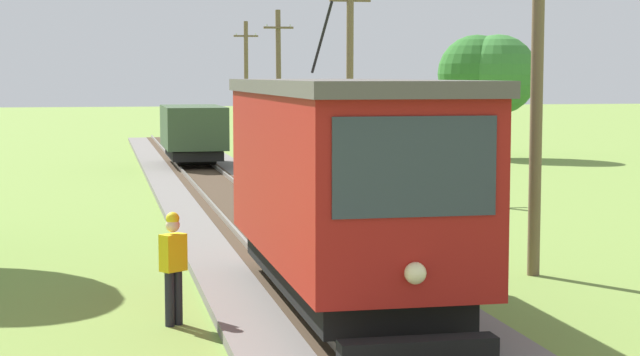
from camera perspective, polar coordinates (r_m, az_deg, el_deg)
red_tram at (r=17.02m, az=1.21°, el=-0.19°), size 2.60×8.54×4.79m
freight_car at (r=44.21m, az=-6.82°, el=2.46°), size 2.40×5.20×2.31m
utility_pole_near_tram at (r=20.90m, az=11.56°, el=5.71°), size 1.40×0.27×7.80m
utility_pole_mid at (r=35.72m, az=1.61°, el=5.25°), size 1.40×0.30×7.25m
utility_pole_far at (r=49.80m, az=-2.23°, el=5.14°), size 1.40×0.57×6.93m
utility_pole_distant at (r=60.81m, az=-3.98°, el=5.21°), size 1.40×0.26×6.94m
gravel_pile at (r=44.54m, az=-0.08°, el=1.28°), size 2.05×2.05×1.19m
second_worker at (r=16.71m, az=-7.87°, el=-4.54°), size 0.45×0.41×1.78m
tree_right_near at (r=51.06m, az=9.50°, el=5.48°), size 3.78×3.78×5.81m
tree_horizon at (r=51.24m, az=8.40°, el=5.52°), size 3.72×3.72×5.81m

